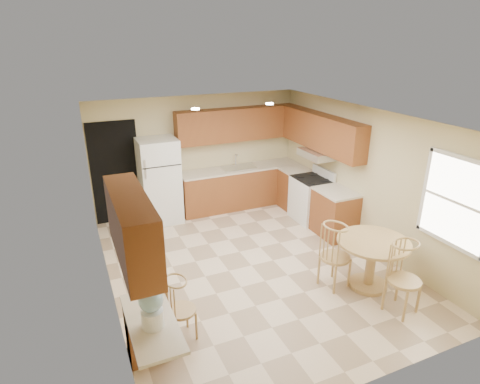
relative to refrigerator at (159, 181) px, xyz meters
name	(u,v)px	position (x,y,z in m)	size (l,w,h in m)	color
floor	(251,265)	(0.95, -2.40, -0.87)	(5.50, 5.50, 0.00)	beige
ceiling	(253,118)	(0.95, -2.40, 1.63)	(4.50, 5.50, 0.02)	white
wall_back	(198,154)	(0.95, 0.35, 0.38)	(4.50, 0.02, 2.50)	#C8B787
wall_front	(371,292)	(0.95, -5.15, 0.38)	(4.50, 0.02, 2.50)	#C8B787
wall_left	(104,222)	(-1.30, -2.40, 0.38)	(0.02, 5.50, 2.50)	#C8B787
wall_right	(366,178)	(3.20, -2.40, 0.38)	(0.02, 5.50, 2.50)	#C8B787
doorway	(116,173)	(-0.80, 0.34, 0.18)	(0.90, 0.02, 2.10)	black
base_cab_back	(240,188)	(1.83, 0.05, -0.44)	(2.75, 0.60, 0.87)	brown
counter_back	(240,168)	(1.83, 0.05, 0.02)	(2.75, 0.63, 0.04)	beige
base_cab_right_a	(295,189)	(2.90, -0.54, -0.44)	(0.60, 0.59, 0.87)	brown
counter_right_a	(296,170)	(2.90, -0.54, 0.02)	(0.63, 0.59, 0.04)	beige
base_cab_right_b	(334,214)	(2.90, -2.00, -0.44)	(0.60, 0.80, 0.87)	brown
counter_right_b	(337,192)	(2.90, -2.00, 0.02)	(0.63, 0.80, 0.04)	beige
upper_cab_back	(238,124)	(1.83, 0.19, 0.98)	(2.75, 0.33, 0.70)	brown
upper_cab_right	(321,132)	(3.04, -1.19, 0.98)	(0.33, 2.42, 0.70)	brown
upper_cab_left	(132,228)	(-1.13, -4.00, 0.98)	(0.33, 1.40, 0.70)	brown
sink	(239,168)	(1.80, 0.05, 0.04)	(0.78, 0.44, 0.01)	silver
range_hood	(317,154)	(2.95, -1.22, 0.55)	(0.50, 0.76, 0.14)	silver
desk_pedestal	(147,329)	(-1.05, -3.72, -0.51)	(0.48, 0.42, 0.72)	brown
desk_top	(152,322)	(-1.05, -4.10, -0.12)	(0.50, 1.20, 0.04)	beige
window	(457,202)	(3.18, -4.25, 0.63)	(0.06, 1.12, 1.30)	white
can_light_a	(196,109)	(0.45, -1.20, 1.61)	(0.14, 0.14, 0.02)	white
can_light_b	(270,104)	(1.85, -1.20, 1.61)	(0.14, 0.14, 0.02)	white
refrigerator	(159,181)	(0.00, 0.00, 0.00)	(0.77, 0.75, 1.75)	white
stove	(311,198)	(2.88, -1.22, -0.40)	(0.65, 0.76, 1.09)	white
dining_table	(372,257)	(2.35, -3.67, -0.35)	(1.07, 1.07, 0.79)	tan
chair_table_a	(340,252)	(1.87, -3.52, -0.24)	(0.46, 0.59, 1.03)	tan
chair_table_b	(411,276)	(2.35, -4.42, -0.24)	(0.46, 0.48, 1.04)	tan
chair_desk	(182,307)	(-0.60, -3.68, -0.35)	(0.38, 0.49, 0.86)	tan
water_crock	(152,307)	(-1.05, -4.19, 0.13)	(0.25, 0.25, 0.53)	white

